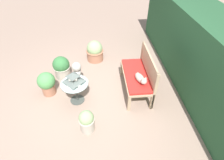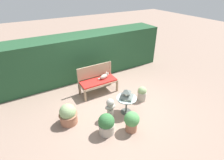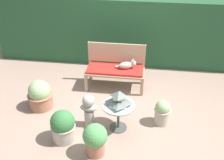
{
  "view_description": "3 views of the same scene",
  "coord_description": "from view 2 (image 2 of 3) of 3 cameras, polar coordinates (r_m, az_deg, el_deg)",
  "views": [
    {
      "loc": [
        2.78,
        0.14,
        2.87
      ],
      "look_at": [
        0.13,
        0.36,
        0.56
      ],
      "focal_mm": 28.0,
      "sensor_mm": 36.0,
      "label": 1
    },
    {
      "loc": [
        -2.25,
        -3.6,
        3.35
      ],
      "look_at": [
        0.18,
        0.55,
        0.58
      ],
      "focal_mm": 28.0,
      "sensor_mm": 36.0,
      "label": 2
    },
    {
      "loc": [
        0.51,
        -4.2,
        3.33
      ],
      "look_at": [
        -0.13,
        0.48,
        0.44
      ],
      "focal_mm": 45.0,
      "sensor_mm": 36.0,
      "label": 3
    }
  ],
  "objects": [
    {
      "name": "bench_backrest",
      "position": [
        5.87,
        -5.63,
        2.45
      ],
      "size": [
        1.23,
        0.06,
        0.93
      ],
      "color": "tan",
      "rests_on": "ground"
    },
    {
      "name": "potted_plant_bench_left",
      "position": [
        4.4,
        -1.84,
        -14.21
      ],
      "size": [
        0.41,
        0.41,
        0.57
      ],
      "color": "#ADA393",
      "rests_on": "ground"
    },
    {
      "name": "potted_plant_table_far",
      "position": [
        5.58,
        9.75,
        -4.32
      ],
      "size": [
        0.3,
        0.3,
        0.48
      ],
      "color": "#ADA393",
      "rests_on": "ground"
    },
    {
      "name": "potted_plant_table_near",
      "position": [
        4.81,
        -14.13,
        -10.9
      ],
      "size": [
        0.49,
        0.49,
        0.58
      ],
      "color": "#9E664C",
      "rests_on": "ground"
    },
    {
      "name": "cat",
      "position": [
        5.85,
        -2.45,
        1.35
      ],
      "size": [
        0.44,
        0.23,
        0.22
      ],
      "rotation": [
        0.0,
        0.0,
        0.3
      ],
      "color": "#A89989",
      "rests_on": "garden_bench"
    },
    {
      "name": "garden_bust",
      "position": [
        4.75,
        -0.58,
        -9.03
      ],
      "size": [
        0.3,
        0.22,
        0.64
      ],
      "rotation": [
        0.0,
        0.0,
        0.0
      ],
      "color": "#A39E93",
      "rests_on": "ground"
    },
    {
      "name": "garden_bench",
      "position": [
        5.8,
        -4.47,
        -0.72
      ],
      "size": [
        1.23,
        0.53,
        0.47
      ],
      "color": "tan",
      "rests_on": "ground"
    },
    {
      "name": "foliage_hedge_back",
      "position": [
        6.92,
        -9.29,
        8.0
      ],
      "size": [
        6.4,
        1.07,
        1.62
      ],
      "primitive_type": "cube",
      "color": "#234C2D",
      "rests_on": "ground"
    },
    {
      "name": "patio_table",
      "position": [
        4.95,
        4.76,
        -6.88
      ],
      "size": [
        0.57,
        0.57,
        0.5
      ],
      "color": "#424742",
      "rests_on": "ground"
    },
    {
      "name": "pagoda_birdhouse",
      "position": [
        4.82,
        4.87,
        -4.71
      ],
      "size": [
        0.35,
        0.35,
        0.28
      ],
      "color": "silver",
      "rests_on": "patio_table"
    },
    {
      "name": "ground",
      "position": [
        5.41,
        1.3,
        -8.35
      ],
      "size": [
        30.0,
        30.0,
        0.0
      ],
      "primitive_type": "plane",
      "color": "gray"
    },
    {
      "name": "potted_plant_bench_right",
      "position": [
        4.48,
        6.44,
        -13.21
      ],
      "size": [
        0.39,
        0.39,
        0.56
      ],
      "color": "#9E664C",
      "rests_on": "ground"
    }
  ]
}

